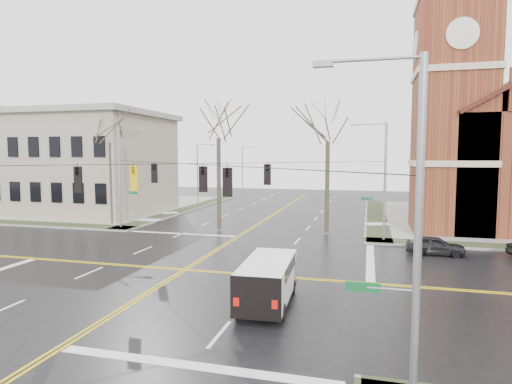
% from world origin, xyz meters
% --- Properties ---
extents(ground, '(120.00, 120.00, 0.00)m').
position_xyz_m(ground, '(0.00, 0.00, 0.00)').
color(ground, black).
rests_on(ground, ground).
extents(sidewalks, '(80.00, 80.00, 0.17)m').
position_xyz_m(sidewalks, '(0.00, 0.00, 0.08)').
color(sidewalks, gray).
rests_on(sidewalks, ground).
extents(road_markings, '(100.00, 100.00, 0.01)m').
position_xyz_m(road_markings, '(0.00, 0.00, 0.01)').
color(road_markings, gold).
rests_on(road_markings, ground).
extents(civic_building_a, '(18.00, 14.00, 11.00)m').
position_xyz_m(civic_building_a, '(-22.00, 20.00, 5.50)').
color(civic_building_a, gray).
rests_on(civic_building_a, ground).
extents(signal_pole_ne, '(2.75, 0.22, 9.00)m').
position_xyz_m(signal_pole_ne, '(11.32, 11.50, 4.95)').
color(signal_pole_ne, gray).
rests_on(signal_pole_ne, ground).
extents(signal_pole_nw, '(2.75, 0.22, 9.00)m').
position_xyz_m(signal_pole_nw, '(-11.32, 11.50, 4.95)').
color(signal_pole_nw, gray).
rests_on(signal_pole_nw, ground).
extents(signal_pole_se, '(2.75, 0.22, 9.00)m').
position_xyz_m(signal_pole_se, '(11.32, -11.50, 4.95)').
color(signal_pole_se, gray).
rests_on(signal_pole_se, ground).
extents(span_wires, '(23.02, 23.02, 0.03)m').
position_xyz_m(span_wires, '(0.00, 0.00, 6.20)').
color(span_wires, black).
rests_on(span_wires, ground).
extents(traffic_signals, '(8.21, 8.26, 1.30)m').
position_xyz_m(traffic_signals, '(-0.00, -0.67, 5.45)').
color(traffic_signals, black).
rests_on(traffic_signals, ground).
extents(streetlight_north_a, '(2.30, 0.20, 8.00)m').
position_xyz_m(streetlight_north_a, '(-10.65, 28.00, 4.47)').
color(streetlight_north_a, gray).
rests_on(streetlight_north_a, ground).
extents(streetlight_north_b, '(2.30, 0.20, 8.00)m').
position_xyz_m(streetlight_north_b, '(-10.65, 48.00, 4.47)').
color(streetlight_north_b, gray).
rests_on(streetlight_north_b, ground).
extents(cargo_van, '(2.31, 5.37, 2.00)m').
position_xyz_m(cargo_van, '(6.00, -4.22, 1.18)').
color(cargo_van, white).
rests_on(cargo_van, ground).
extents(parked_car_a, '(3.79, 1.57, 1.28)m').
position_xyz_m(parked_car_a, '(14.70, 7.81, 0.64)').
color(parked_car_a, black).
rests_on(parked_car_a, ground).
extents(tree_nw_far, '(4.00, 4.00, 11.52)m').
position_xyz_m(tree_nw_far, '(-13.41, 13.13, 8.34)').
color(tree_nw_far, '#372E23').
rests_on(tree_nw_far, ground).
extents(tree_nw_near, '(4.00, 4.00, 12.03)m').
position_xyz_m(tree_nw_near, '(-2.47, 12.81, 8.70)').
color(tree_nw_near, '#372E23').
rests_on(tree_nw_near, ground).
extents(tree_ne, '(4.00, 4.00, 11.51)m').
position_xyz_m(tree_ne, '(6.92, 13.52, 8.33)').
color(tree_ne, '#372E23').
rests_on(tree_ne, ground).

